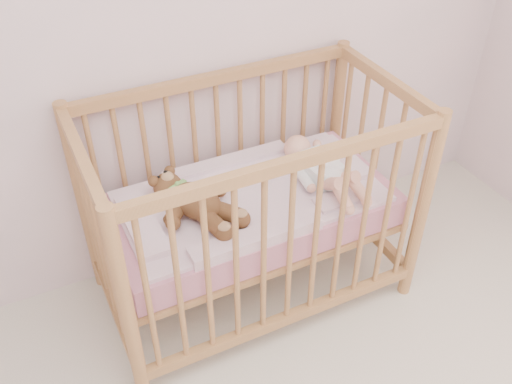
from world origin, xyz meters
TOP-DOWN VIEW (x-y plane):
  - crib at (0.37, 1.60)m, footprint 1.36×0.76m
  - mattress at (0.37, 1.60)m, footprint 1.22×0.62m
  - blanket at (0.37, 1.60)m, footprint 1.10×0.58m
  - baby at (0.69, 1.58)m, footprint 0.32×0.58m
  - teddy_bear at (0.12, 1.58)m, footprint 0.52×0.59m

SIDE VIEW (x-z plane):
  - mattress at x=0.37m, z-range 0.42..0.55m
  - crib at x=0.37m, z-range 0.00..1.00m
  - blanket at x=0.37m, z-range 0.53..0.59m
  - baby at x=0.69m, z-range 0.57..0.70m
  - teddy_bear at x=0.12m, z-range 0.58..0.71m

